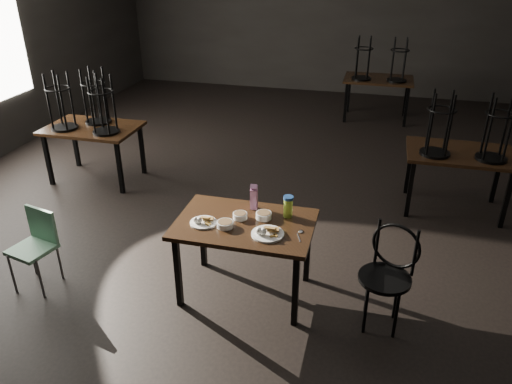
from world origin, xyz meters
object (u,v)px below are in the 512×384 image
(juice_carton, at_px, (254,197))
(bentwood_chair, at_px, (389,269))
(main_table, at_px, (245,230))
(school_chair, at_px, (36,241))
(water_bottle, at_px, (288,206))

(juice_carton, height_order, bentwood_chair, juice_carton)
(main_table, bearing_deg, juice_carton, 86.85)
(bentwood_chair, height_order, school_chair, bentwood_chair)
(juice_carton, height_order, water_bottle, juice_carton)
(water_bottle, distance_m, bentwood_chair, 1.00)
(water_bottle, bearing_deg, bentwood_chair, -17.45)
(water_bottle, height_order, bentwood_chair, water_bottle)
(water_bottle, relative_size, bentwood_chair, 0.22)
(bentwood_chair, bearing_deg, school_chair, -155.57)
(bentwood_chair, distance_m, school_chair, 3.17)
(main_table, distance_m, juice_carton, 0.33)
(water_bottle, relative_size, school_chair, 0.26)
(bentwood_chair, bearing_deg, main_table, -163.82)
(juice_carton, xyz_separation_m, school_chair, (-1.93, -0.59, -0.41))
(main_table, xyz_separation_m, school_chair, (-1.91, -0.33, -0.22))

